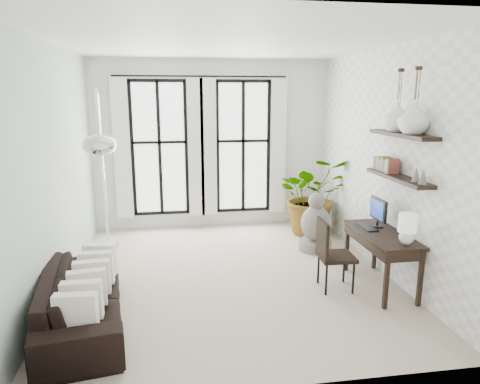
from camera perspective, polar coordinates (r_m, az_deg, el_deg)
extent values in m
plane|color=#B3A48F|center=(6.30, -1.47, -10.96)|extent=(5.00, 5.00, 0.00)
plane|color=white|center=(5.81, -1.66, 19.36)|extent=(5.00, 5.00, 0.00)
plane|color=#B0C4BB|center=(6.00, -23.44, 2.77)|extent=(0.00, 5.00, 5.00)
plane|color=white|center=(6.51, 18.53, 3.87)|extent=(0.00, 5.00, 5.00)
plane|color=white|center=(8.31, -3.73, 6.26)|extent=(4.50, 0.00, 4.50)
cube|color=white|center=(8.26, -10.67, 5.68)|extent=(1.00, 0.02, 2.50)
cube|color=white|center=(8.21, -15.46, 5.40)|extent=(0.30, 0.04, 2.60)
cube|color=white|center=(8.16, -5.90, 5.75)|extent=(0.30, 0.04, 2.60)
cube|color=white|center=(8.36, 0.41, 5.98)|extent=(1.00, 0.02, 2.50)
cube|color=white|center=(8.18, -4.21, 5.80)|extent=(0.30, 0.04, 2.60)
cube|color=white|center=(8.39, 5.14, 5.96)|extent=(0.30, 0.04, 2.60)
cylinder|color=black|center=(8.13, -5.24, 15.13)|extent=(3.20, 0.03, 0.03)
cube|color=black|center=(5.85, 20.34, 1.81)|extent=(0.25, 1.30, 0.05)
cube|color=black|center=(5.78, 20.76, 7.17)|extent=(0.25, 1.30, 0.05)
cube|color=#DB5136|center=(6.31, 18.03, 3.78)|extent=(0.16, 0.04, 0.18)
cube|color=#3347B5|center=(6.27, 18.21, 3.71)|extent=(0.16, 0.04, 0.18)
cube|color=orange|center=(6.23, 18.40, 3.65)|extent=(0.16, 0.03, 0.18)
cube|color=green|center=(6.19, 18.59, 3.58)|extent=(0.16, 0.04, 0.18)
cube|color=purple|center=(6.16, 18.78, 3.51)|extent=(0.16, 0.04, 0.18)
cube|color=#C7832C|center=(6.12, 18.97, 3.44)|extent=(0.16, 0.04, 0.18)
cube|color=#545454|center=(6.08, 19.16, 3.37)|extent=(0.16, 0.04, 0.18)
cube|color=teal|center=(6.04, 19.36, 3.30)|extent=(0.16, 0.04, 0.18)
cube|color=beige|center=(6.00, 19.56, 3.23)|extent=(0.16, 0.03, 0.18)
cube|color=brown|center=(5.96, 19.76, 3.16)|extent=(0.16, 0.03, 0.18)
cone|color=slate|center=(5.49, 22.43, 2.20)|extent=(0.10, 0.10, 0.18)
cone|color=slate|center=(5.37, 23.24, 1.90)|extent=(0.10, 0.10, 0.18)
imported|color=black|center=(5.22, -20.35, -13.22)|extent=(1.14, 2.23, 0.62)
cube|color=white|center=(4.51, -21.03, -14.89)|extent=(0.40, 0.12, 0.40)
cube|color=white|center=(4.75, -20.32, -13.36)|extent=(0.40, 0.12, 0.40)
cube|color=white|center=(5.00, -19.69, -11.97)|extent=(0.40, 0.12, 0.40)
cube|color=white|center=(5.25, -19.12, -10.72)|extent=(0.40, 0.12, 0.40)
cube|color=white|center=(5.51, -18.61, -9.57)|extent=(0.40, 0.12, 0.40)
cube|color=white|center=(5.76, -18.15, -8.53)|extent=(0.40, 0.12, 0.40)
imported|color=#2D7228|center=(8.03, 9.66, -0.43)|extent=(1.32, 1.14, 1.46)
cube|color=black|center=(5.96, 18.43, -5.34)|extent=(0.55, 1.30, 0.04)
cube|color=black|center=(5.97, 18.20, -6.17)|extent=(0.50, 1.24, 0.12)
cube|color=black|center=(5.49, 18.93, -11.13)|extent=(0.05, 0.05, 0.72)
cube|color=black|center=(5.70, 22.91, -10.57)|extent=(0.05, 0.05, 0.72)
cube|color=black|center=(6.50, 14.07, -7.09)|extent=(0.05, 0.05, 0.72)
cube|color=black|center=(6.67, 17.58, -6.77)|extent=(0.05, 0.05, 0.72)
cube|color=black|center=(6.12, 17.98, -2.20)|extent=(0.04, 0.42, 0.30)
cube|color=navy|center=(6.11, 17.77, -2.21)|extent=(0.00, 0.36, 0.24)
cube|color=black|center=(6.12, 16.57, -4.45)|extent=(0.15, 0.40, 0.02)
sphere|color=silver|center=(5.53, 21.31, -5.74)|extent=(0.18, 0.18, 0.18)
cylinder|color=white|center=(5.48, 21.47, -3.85)|extent=(0.22, 0.22, 0.22)
cube|color=black|center=(5.85, 12.72, -8.41)|extent=(0.47, 0.47, 0.05)
cube|color=black|center=(5.70, 10.92, -6.19)|extent=(0.06, 0.45, 0.50)
cylinder|color=black|center=(5.72, 11.55, -11.43)|extent=(0.03, 0.03, 0.42)
cylinder|color=black|center=(5.85, 14.93, -11.06)|extent=(0.03, 0.03, 0.42)
cylinder|color=black|center=(6.03, 10.36, -10.08)|extent=(0.03, 0.03, 0.42)
cylinder|color=black|center=(6.16, 13.58, -9.77)|extent=(0.03, 0.03, 0.42)
cylinder|color=silver|center=(7.74, -17.14, -6.52)|extent=(0.39, 0.39, 0.11)
cylinder|color=silver|center=(7.58, -17.41, -2.61)|extent=(0.04, 0.04, 1.09)
ellipsoid|color=silver|center=(4.75, -18.25, 5.96)|extent=(0.35, 0.35, 0.23)
cylinder|color=slate|center=(7.33, 9.95, -6.98)|extent=(0.54, 0.54, 0.16)
ellipsoid|color=slate|center=(7.22, 10.06, -4.12)|extent=(0.49, 0.49, 0.60)
sphere|color=slate|center=(7.12, 10.18, -1.18)|extent=(0.27, 0.27, 0.27)
imported|color=white|center=(5.55, 22.20, 9.10)|extent=(0.37, 0.37, 0.38)
imported|color=white|center=(5.90, 20.21, 9.41)|extent=(0.37, 0.37, 0.38)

